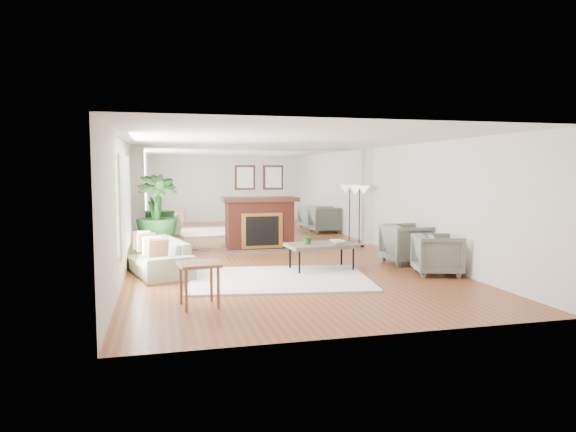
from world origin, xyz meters
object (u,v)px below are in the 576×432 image
object	(u,v)px
fireplace	(261,223)
armchair_back	(407,243)
coffee_table	(321,246)
potted_ficus	(157,215)
floor_lamp	(360,195)
armchair_front	(438,254)
side_table	(199,270)
sofa	(156,256)

from	to	relation	value
fireplace	armchair_back	size ratio (longest dim) A/B	2.27
coffee_table	potted_ficus	world-z (taller)	potted_ficus
coffee_table	potted_ficus	distance (m)	3.65
coffee_table	fireplace	bearing A→B (deg)	102.37
coffee_table	floor_lamp	bearing A→B (deg)	55.66
armchair_back	potted_ficus	world-z (taller)	potted_ficus
armchair_front	potted_ficus	distance (m)	5.79
armchair_back	armchair_front	distance (m)	1.22
armchair_back	side_table	bearing A→B (deg)	117.91
potted_ficus	armchair_front	bearing A→B (deg)	-29.15
fireplace	sofa	world-z (taller)	fireplace
coffee_table	armchair_front	distance (m)	2.16
sofa	fireplace	bearing A→B (deg)	119.61
fireplace	side_table	bearing A→B (deg)	-110.26
armchair_front	floor_lamp	size ratio (longest dim) A/B	0.54
fireplace	armchair_front	bearing A→B (deg)	-55.35
armchair_front	side_table	bearing A→B (deg)	120.73
sofa	floor_lamp	size ratio (longest dim) A/B	1.42
armchair_back	armchair_front	world-z (taller)	armchair_back
coffee_table	sofa	bearing A→B (deg)	170.64
sofa	side_table	bearing A→B (deg)	-1.21
coffee_table	sofa	size ratio (longest dim) A/B	0.62
armchair_front	floor_lamp	world-z (taller)	floor_lamp
armchair_back	armchair_front	size ratio (longest dim) A/B	1.09
floor_lamp	side_table	bearing A→B (deg)	-131.95
armchair_back	armchair_front	bearing A→B (deg)	179.13
coffee_table	side_table	size ratio (longest dim) A/B	2.16
fireplace	coffee_table	xyz separation A→B (m)	(0.63, -2.88, -0.18)
side_table	potted_ficus	size ratio (longest dim) A/B	0.35
coffee_table	potted_ficus	xyz separation A→B (m)	(-3.06, 1.93, 0.50)
armchair_front	side_table	world-z (taller)	armchair_front
fireplace	sofa	distance (m)	3.43
fireplace	floor_lamp	world-z (taller)	fireplace
coffee_table	armchair_back	size ratio (longest dim) A/B	1.51
armchair_front	sofa	bearing A→B (deg)	90.06
sofa	potted_ficus	world-z (taller)	potted_ficus
fireplace	armchair_front	size ratio (longest dim) A/B	2.48
potted_ficus	sofa	bearing A→B (deg)	-90.78
armchair_front	side_table	xyz separation A→B (m)	(-4.44, -1.21, 0.15)
armchair_front	fireplace	bearing A→B (deg)	50.08
armchair_back	floor_lamp	xyz separation A→B (m)	(-0.11, 2.38, 0.90)
fireplace	armchair_front	xyz separation A→B (m)	(2.60, -3.76, -0.28)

